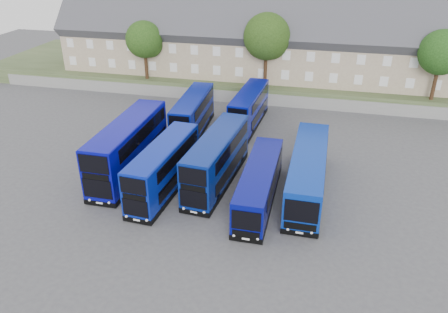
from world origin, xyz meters
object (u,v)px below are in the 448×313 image
coach_east_a (259,185)px  tree_west (145,41)px  tree_east (442,54)px  dd_front_left (129,148)px  tree_mid (268,38)px  dd_front_mid (164,169)px

coach_east_a → tree_west: size_ratio=1.50×
tree_east → dd_front_left: bearing=-143.7°
coach_east_a → tree_east: size_ratio=1.40×
tree_mid → tree_east: bearing=-1.4°
dd_front_mid → tree_mid: size_ratio=1.15×
dd_front_left → tree_mid: bearing=67.3°
tree_mid → tree_east: (20.00, -0.50, -0.68)m
dd_front_mid → tree_east: 34.85m
dd_front_mid → tree_east: (24.96, 23.73, 5.35)m
tree_west → tree_east: bearing=0.0°
dd_front_left → tree_mid: 24.40m
dd_front_left → dd_front_mid: size_ratio=1.15×
dd_front_left → tree_west: size_ratio=1.59×
tree_mid → dd_front_left: bearing=-112.7°
coach_east_a → tree_mid: (-3.09, 24.06, 6.53)m
tree_mid → tree_east: tree_mid is taller
dd_front_mid → coach_east_a: 8.06m
coach_east_a → tree_west: bearing=128.9°
dd_front_mid → coach_east_a: bearing=5.1°
dd_front_mid → tree_mid: 25.46m
dd_front_left → tree_east: tree_east is taller
dd_front_mid → coach_east_a: (8.05, 0.17, -0.51)m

